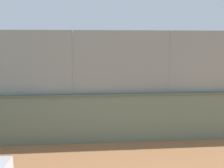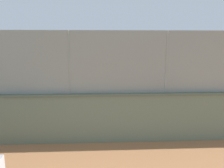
% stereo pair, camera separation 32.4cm
% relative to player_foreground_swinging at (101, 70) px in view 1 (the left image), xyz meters
% --- Properties ---
extents(ground_plane, '(260.00, 260.00, 0.00)m').
position_rel_player_foreground_swinging_xyz_m(ground_plane, '(-3.85, -1.42, -1.02)').
color(ground_plane, '#A36B42').
extents(perimeter_wall, '(26.27, 0.58, 1.71)m').
position_rel_player_foreground_swinging_xyz_m(perimeter_wall, '(-1.94, 11.92, -0.16)').
color(perimeter_wall, slate).
rests_on(perimeter_wall, ground_plane).
extents(fence_panel_on_wall, '(25.81, 0.21, 2.07)m').
position_rel_player_foreground_swinging_xyz_m(fence_panel_on_wall, '(-1.94, 11.92, 1.73)').
color(fence_panel_on_wall, gray).
rests_on(fence_panel_on_wall, perimeter_wall).
extents(player_foreground_swinging, '(1.11, 0.73, 1.71)m').
position_rel_player_foreground_swinging_xyz_m(player_foreground_swinging, '(0.00, 0.00, 0.00)').
color(player_foreground_swinging, '#591919').
rests_on(player_foreground_swinging, ground_plane).
extents(player_at_service_line, '(1.27, 0.79, 1.69)m').
position_rel_player_foreground_swinging_xyz_m(player_at_service_line, '(-0.96, 4.91, -0.01)').
color(player_at_service_line, navy).
rests_on(player_at_service_line, ground_plane).
extents(player_baseline_waiting, '(0.72, 1.25, 1.63)m').
position_rel_player_foreground_swinging_xyz_m(player_baseline_waiting, '(1.68, 4.73, -0.05)').
color(player_baseline_waiting, '#B2B2B2').
rests_on(player_baseline_waiting, ground_plane).
extents(sports_ball, '(0.14, 0.14, 0.14)m').
position_rel_player_foreground_swinging_xyz_m(sports_ball, '(-1.03, 0.74, -0.09)').
color(sports_ball, yellow).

